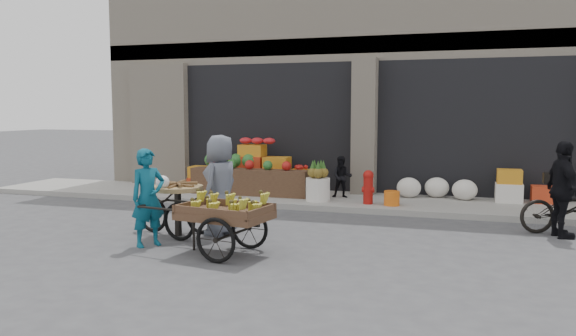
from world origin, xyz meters
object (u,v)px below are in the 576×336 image
(orange_bucket, at_px, (392,198))
(vendor_grey, at_px, (221,185))
(cyclist, at_px, (563,189))
(vendor_woman, at_px, (148,198))
(seated_person, at_px, (342,177))
(pineapple_bin, at_px, (318,189))
(banana_cart, at_px, (222,210))
(bicycle, at_px, (571,207))
(fire_hydrant, at_px, (368,186))
(tricycle_cart, at_px, (177,202))

(orange_bucket, bearing_deg, vendor_grey, -128.92)
(orange_bucket, bearing_deg, cyclist, -27.93)
(vendor_woman, bearing_deg, seated_person, 10.91)
(pineapple_bin, xyz_separation_m, banana_cart, (-0.29, -4.32, 0.28))
(bicycle, bearing_deg, orange_bucket, 52.39)
(pineapple_bin, relative_size, banana_cart, 0.23)
(banana_cart, bearing_deg, orange_bucket, 74.88)
(seated_person, distance_m, cyclist, 4.73)
(vendor_grey, bearing_deg, seated_person, 170.67)
(banana_cart, bearing_deg, fire_hydrant, 80.97)
(orange_bucket, relative_size, cyclist, 0.20)
(vendor_woman, xyz_separation_m, cyclist, (6.12, 2.55, 0.05))
(cyclist, bearing_deg, tricycle_cart, 89.08)
(seated_person, xyz_separation_m, banana_cart, (-0.69, -4.92, 0.07))
(pineapple_bin, relative_size, bicycle, 0.30)
(pineapple_bin, xyz_separation_m, tricycle_cart, (-1.50, -3.44, 0.20))
(pineapple_bin, distance_m, cyclist, 4.86)
(orange_bucket, xyz_separation_m, vendor_woman, (-3.18, -4.11, 0.48))
(vendor_grey, bearing_deg, fire_hydrant, 156.90)
(bicycle, bearing_deg, seated_person, 49.48)
(fire_hydrant, distance_m, tricycle_cart, 4.28)
(fire_hydrant, relative_size, bicycle, 0.41)
(tricycle_cart, height_order, vendor_grey, vendor_grey)
(banana_cart, height_order, cyclist, cyclist)
(vendor_woman, bearing_deg, vendor_grey, -0.70)
(fire_hydrant, relative_size, orange_bucket, 2.22)
(bicycle, distance_m, cyclist, 0.57)
(pineapple_bin, relative_size, fire_hydrant, 0.73)
(banana_cart, relative_size, vendor_woman, 1.50)
(pineapple_bin, relative_size, vendor_grey, 0.31)
(pineapple_bin, height_order, orange_bucket, pineapple_bin)
(bicycle, xyz_separation_m, cyclist, (-0.20, -0.40, 0.35))
(pineapple_bin, height_order, tricycle_cart, tricycle_cart)
(orange_bucket, bearing_deg, tricycle_cart, -132.82)
(vendor_grey, bearing_deg, vendor_woman, -24.71)
(fire_hydrant, bearing_deg, seated_person, 137.12)
(banana_cart, bearing_deg, tricycle_cart, 153.05)
(fire_hydrant, distance_m, bicycle, 3.85)
(tricycle_cart, bearing_deg, fire_hydrant, 62.69)
(seated_person, height_order, vendor_grey, vendor_grey)
(bicycle, bearing_deg, vendor_woman, 97.66)
(bicycle, bearing_deg, cyclist, 136.11)
(fire_hydrant, xyz_separation_m, cyclist, (3.45, -1.61, 0.29))
(seated_person, distance_m, banana_cart, 4.97)
(vendor_woman, distance_m, bicycle, 6.98)
(fire_hydrant, bearing_deg, pineapple_bin, 177.40)
(fire_hydrant, distance_m, cyclist, 3.82)
(pineapple_bin, bearing_deg, bicycle, -14.90)
(orange_bucket, relative_size, bicycle, 0.19)
(fire_hydrant, bearing_deg, bicycle, -18.40)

